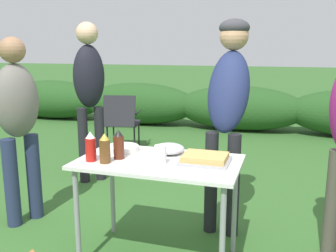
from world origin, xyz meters
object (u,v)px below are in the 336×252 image
(camp_chair_green_behind_table, at_px, (122,119))
(ketchup_bottle, at_px, (91,147))
(mixing_bowl, at_px, (169,149))
(food_tray, at_px, (205,159))
(paper_cup_stack, at_px, (160,155))
(bbq_sauce_bottle, at_px, (119,145))
(folding_table, at_px, (159,171))
(standing_person_with_beanie, at_px, (229,97))
(plate_stack, at_px, (122,148))
(beer_bottle, at_px, (105,149))
(standing_person_in_navy_coat, at_px, (89,86))
(standing_person_in_dark_puffer, at_px, (18,115))

(camp_chair_green_behind_table, bearing_deg, ketchup_bottle, -82.05)
(mixing_bowl, height_order, camp_chair_green_behind_table, camp_chair_green_behind_table)
(food_tray, distance_m, paper_cup_stack, 0.30)
(paper_cup_stack, xyz_separation_m, bbq_sauce_bottle, (-0.31, 0.03, 0.03))
(folding_table, distance_m, food_tray, 0.33)
(mixing_bowl, bearing_deg, paper_cup_stack, -84.87)
(ketchup_bottle, xyz_separation_m, standing_person_with_beanie, (0.79, 0.81, 0.27))
(mixing_bowl, relative_size, bbq_sauce_bottle, 1.10)
(food_tray, height_order, bbq_sauce_bottle, bbq_sauce_bottle)
(food_tray, xyz_separation_m, plate_stack, (-0.65, 0.10, -0.01))
(mixing_bowl, bearing_deg, beer_bottle, -134.38)
(beer_bottle, bearing_deg, standing_person_with_beanie, 50.11)
(bbq_sauce_bottle, bearing_deg, standing_person_in_navy_coat, 125.64)
(folding_table, xyz_separation_m, ketchup_bottle, (-0.43, -0.15, 0.17))
(paper_cup_stack, bearing_deg, food_tray, 23.05)
(plate_stack, height_order, ketchup_bottle, ketchup_bottle)
(standing_person_in_navy_coat, bearing_deg, standing_person_with_beanie, -66.98)
(mixing_bowl, bearing_deg, standing_person_with_beanie, 53.75)
(mixing_bowl, relative_size, standing_person_with_beanie, 0.13)
(standing_person_with_beanie, bearing_deg, plate_stack, -138.87)
(food_tray, relative_size, standing_person_in_dark_puffer, 0.21)
(food_tray, height_order, beer_bottle, beer_bottle)
(folding_table, relative_size, paper_cup_stack, 8.76)
(beer_bottle, height_order, standing_person_with_beanie, standing_person_with_beanie)
(plate_stack, height_order, beer_bottle, beer_bottle)
(folding_table, distance_m, plate_stack, 0.38)
(paper_cup_stack, distance_m, camp_chair_green_behind_table, 3.11)
(folding_table, bearing_deg, ketchup_bottle, -160.65)
(plate_stack, bearing_deg, food_tray, -8.83)
(bbq_sauce_bottle, height_order, standing_person_in_navy_coat, standing_person_in_navy_coat)
(standing_person_in_dark_puffer, bearing_deg, standing_person_in_navy_coat, 18.25)
(ketchup_bottle, bearing_deg, mixing_bowl, 36.59)
(ketchup_bottle, relative_size, standing_person_in_navy_coat, 0.12)
(folding_table, height_order, standing_person_with_beanie, standing_person_with_beanie)
(ketchup_bottle, xyz_separation_m, standing_person_in_dark_puffer, (-0.88, 0.38, 0.11))
(folding_table, relative_size, camp_chair_green_behind_table, 1.32)
(mixing_bowl, bearing_deg, standing_person_in_navy_coat, 138.02)
(food_tray, relative_size, ketchup_bottle, 1.61)
(standing_person_with_beanie, distance_m, standing_person_in_dark_puffer, 1.74)
(mixing_bowl, distance_m, bbq_sauce_bottle, 0.37)
(food_tray, height_order, camp_chair_green_behind_table, camp_chair_green_behind_table)
(paper_cup_stack, bearing_deg, standing_person_in_dark_puffer, 167.56)
(mixing_bowl, relative_size, paper_cup_stack, 1.80)
(standing_person_in_navy_coat, xyz_separation_m, standing_person_in_dark_puffer, (-0.06, -1.10, -0.14))
(ketchup_bottle, xyz_separation_m, standing_person_in_navy_coat, (-0.82, 1.47, 0.24))
(bbq_sauce_bottle, relative_size, standing_person_in_navy_coat, 0.12)
(plate_stack, distance_m, ketchup_bottle, 0.32)
(beer_bottle, bearing_deg, standing_person_in_dark_puffer, 158.72)
(beer_bottle, height_order, camp_chair_green_behind_table, beer_bottle)
(plate_stack, bearing_deg, camp_chair_green_behind_table, 114.77)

